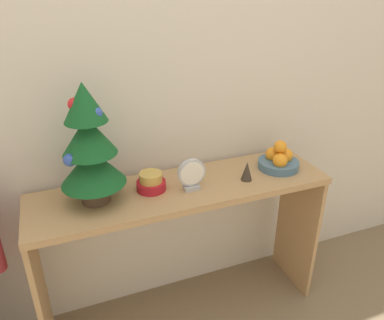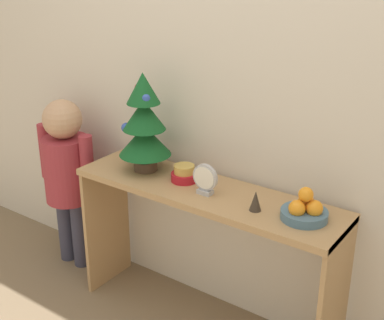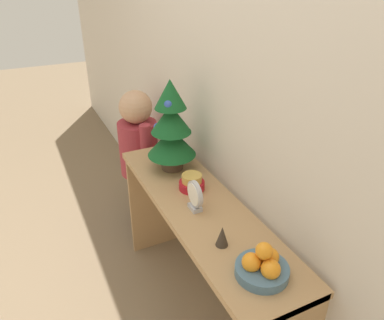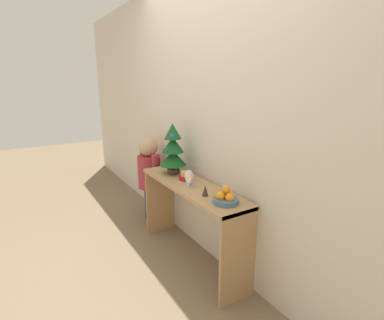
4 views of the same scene
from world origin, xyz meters
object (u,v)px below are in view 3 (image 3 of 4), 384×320
object	(u,v)px
fruit_bowl	(263,266)
figurine	(222,236)
singing_bowl	(192,183)
desk_clock	(195,196)
child_figure	(139,147)
mini_tree	(171,126)

from	to	relation	value
fruit_bowl	figurine	size ratio (longest dim) A/B	2.18
singing_bowl	figurine	world-z (taller)	figurine
fruit_bowl	singing_bowl	bearing A→B (deg)	178.08
desk_clock	singing_bowl	bearing A→B (deg)	158.76
figurine	singing_bowl	bearing A→B (deg)	170.41
child_figure	desk_clock	bearing A→B (deg)	-2.98
fruit_bowl	figurine	bearing A→B (deg)	-165.86
fruit_bowl	figurine	xyz separation A→B (m)	(-0.19, -0.05, 0.00)
fruit_bowl	child_figure	world-z (taller)	child_figure
child_figure	figurine	bearing A→B (deg)	-2.76
desk_clock	figurine	size ratio (longest dim) A/B	1.61
singing_bowl	fruit_bowl	bearing A→B (deg)	-1.92
child_figure	mini_tree	bearing A→B (deg)	0.57
figurine	child_figure	size ratio (longest dim) A/B	0.09
mini_tree	desk_clock	world-z (taller)	mini_tree
fruit_bowl	singing_bowl	xyz separation A→B (m)	(-0.60, 0.02, -0.01)
mini_tree	singing_bowl	size ratio (longest dim) A/B	3.90
desk_clock	figurine	distance (m)	0.25
mini_tree	child_figure	bearing A→B (deg)	-179.43
child_figure	fruit_bowl	bearing A→B (deg)	-0.36
mini_tree	desk_clock	bearing A→B (deg)	-8.16
fruit_bowl	child_figure	bearing A→B (deg)	179.64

